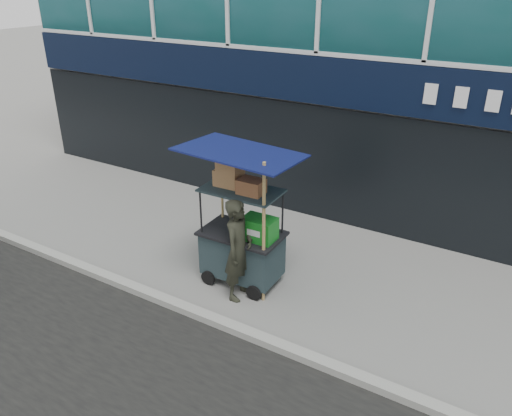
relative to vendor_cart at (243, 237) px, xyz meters
The scene contains 4 objects.
ground 1.31m from the vendor_cart, 98.56° to the right, with size 80.00×80.00×0.00m, color slate.
curb 1.44m from the vendor_cart, 97.14° to the right, with size 80.00×0.18×0.12m, color gray.
vendor_cart is the anchor object (origin of this frame).
vendor_man 0.42m from the vendor_cart, 66.14° to the right, with size 0.62×0.41×1.71m, color black.
Camera 1 is at (4.03, -5.05, 4.82)m, focal length 35.00 mm.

